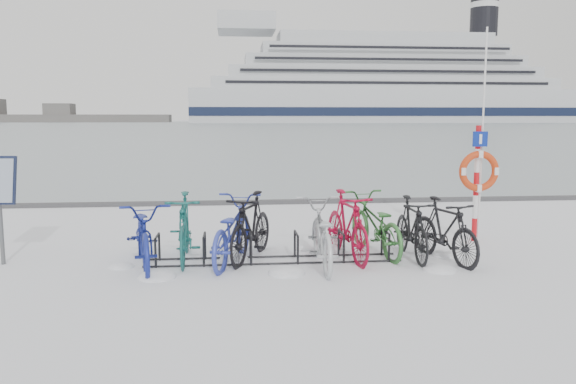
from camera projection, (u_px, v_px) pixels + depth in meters
name	position (u px, v px, depth m)	size (l,w,h in m)	color
ground	(274.00, 261.00, 8.86)	(900.00, 900.00, 0.00)	white
ice_sheet	(236.00, 125.00, 161.78)	(400.00, 298.00, 0.02)	#95A1A8
quay_edge	(258.00, 202.00, 14.67)	(400.00, 0.25, 0.10)	#3F3F42
bike_rack	(274.00, 250.00, 8.84)	(4.00, 0.48, 0.46)	black
lifebuoy_station	(479.00, 171.00, 10.10)	(0.74, 0.22, 3.84)	red
cruise_ferry	(380.00, 89.00, 228.80)	(154.50, 29.10, 50.77)	silver
bike_0	(144.00, 232.00, 8.52)	(0.71, 2.03, 1.06)	navy
bike_1	(184.00, 226.00, 8.87)	(0.52, 1.84, 1.10)	#175954
bike_2	(231.00, 228.00, 8.77)	(0.70, 2.02, 1.06)	#303DA8
bike_3	(251.00, 225.00, 8.95)	(0.52, 1.83, 1.10)	black
bike_4	(321.00, 232.00, 8.55)	(0.69, 1.98, 1.04)	#B3B8BC
bike_5	(347.00, 224.00, 9.01)	(0.53, 1.87, 1.12)	#A40A2B
bike_6	(375.00, 222.00, 9.36)	(0.69, 1.98, 1.04)	#316E31
bike_7	(412.00, 227.00, 9.02)	(0.48, 1.70, 1.02)	black
bike_8	(445.00, 228.00, 8.85)	(0.48, 1.72, 1.03)	black
snow_drifts	(300.00, 264.00, 8.68)	(5.61, 1.96, 0.19)	white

